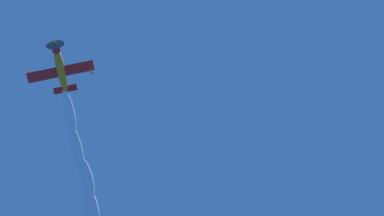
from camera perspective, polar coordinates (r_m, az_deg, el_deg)
The scene contains 1 object.
airplane_left_wingman at distance 107.74m, azimuth -8.45°, elevation 2.57°, with size 7.31×8.09×2.60m.
Camera 1 is at (-35.43, 2.55, 2.06)m, focal length 83.06 mm.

